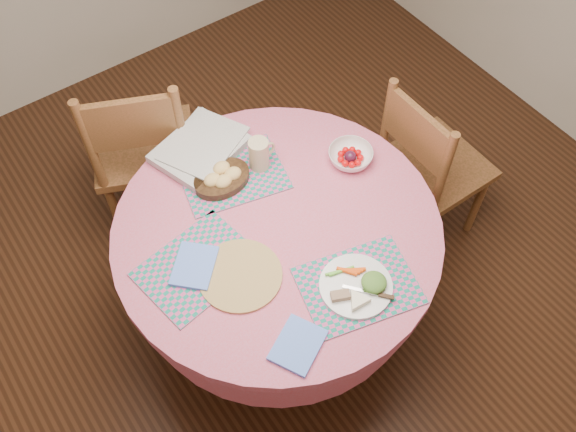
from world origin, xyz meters
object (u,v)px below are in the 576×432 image
bread_bowl (222,177)px  fruit_bowl (350,156)px  wicker_trivet (240,275)px  chair_back (144,150)px  dining_table (278,254)px  dinner_plate (359,285)px  latte_mug (259,154)px  chair_right (429,165)px

bread_bowl → fruit_bowl: (0.48, -0.20, -0.01)m
wicker_trivet → bread_bowl: 0.43m
chair_back → fruit_bowl: size_ratio=4.90×
dining_table → bread_bowl: 0.38m
dinner_plate → bread_bowl: bearing=101.5°
wicker_trivet → latte_mug: size_ratio=2.20×
fruit_bowl → chair_back: bearing=128.4°
dining_table → dinner_plate: dinner_plate is taller
dining_table → chair_right: 0.85m
chair_back → wicker_trivet: bearing=110.7°
chair_right → bread_bowl: (-0.90, 0.27, 0.30)m
chair_right → latte_mug: (-0.74, 0.25, 0.34)m
chair_right → wicker_trivet: chair_right is taller
bread_bowl → chair_right: bearing=-16.6°
dining_table → chair_back: bearing=101.1°
dining_table → latte_mug: 0.40m
dining_table → latte_mug: latte_mug is taller
bread_bowl → latte_mug: 0.17m
bread_bowl → fruit_bowl: size_ratio=1.13×
fruit_bowl → dining_table: bearing=-167.7°
dining_table → bread_bowl: bread_bowl is taller
dining_table → chair_back: 0.84m
chair_right → dinner_plate: size_ratio=3.63×
latte_mug → fruit_bowl: (0.31, -0.19, -0.05)m
wicker_trivet → bread_bowl: (0.17, 0.39, 0.03)m
chair_back → wicker_trivet: chair_back is taller
chair_right → fruit_bowl: 0.52m
chair_right → chair_back: bearing=51.9°
latte_mug → bread_bowl: bearing=175.0°
wicker_trivet → dinner_plate: dinner_plate is taller
dining_table → wicker_trivet: size_ratio=4.13×
wicker_trivet → bread_bowl: bread_bowl is taller
bread_bowl → wicker_trivet: bearing=-113.9°
chair_right → fruit_bowl: size_ratio=4.61×
chair_back → wicker_trivet: 0.96m
chair_right → latte_mug: chair_right is taller
dining_table → bread_bowl: bearing=100.3°
dinner_plate → bread_bowl: 0.68m
chair_right → bread_bowl: 0.99m
dinner_plate → chair_right: bearing=27.6°
dining_table → wicker_trivet: 0.32m
chair_back → latte_mug: size_ratio=7.30×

